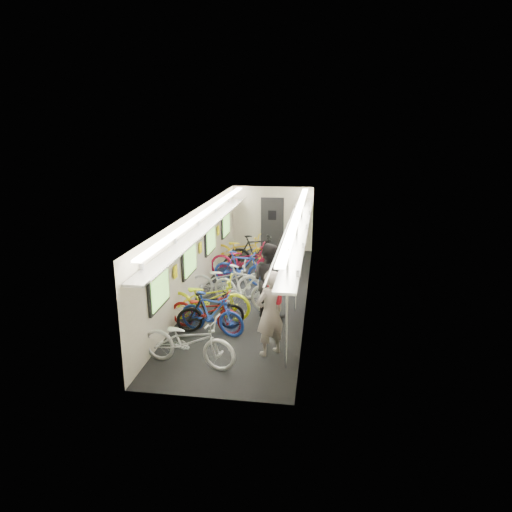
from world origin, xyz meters
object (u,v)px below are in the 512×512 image
(bicycle_0, at_px, (188,341))
(passenger_near, at_px, (270,313))
(bicycle_1, at_px, (212,313))
(backpack, at_px, (275,294))
(passenger_mid, at_px, (269,280))

(bicycle_0, relative_size, passenger_near, 1.09)
(bicycle_1, xyz_separation_m, passenger_near, (1.40, -0.78, 0.42))
(bicycle_0, height_order, backpack, backpack)
(bicycle_0, relative_size, bicycle_1, 1.22)
(bicycle_0, distance_m, bicycle_1, 1.46)
(bicycle_1, xyz_separation_m, passenger_mid, (1.14, 1.18, 0.44))
(bicycle_1, bearing_deg, backpack, -99.23)
(bicycle_0, xyz_separation_m, passenger_mid, (1.25, 2.65, 0.41))
(bicycle_0, bearing_deg, passenger_mid, -15.32)
(passenger_near, bearing_deg, passenger_mid, -124.37)
(passenger_near, bearing_deg, backpack, -172.27)
(passenger_near, xyz_separation_m, backpack, (0.08, 0.09, 0.38))
(passenger_mid, relative_size, backpack, 4.87)
(passenger_near, relative_size, passenger_mid, 0.97)
(bicycle_0, bearing_deg, bicycle_1, 5.77)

